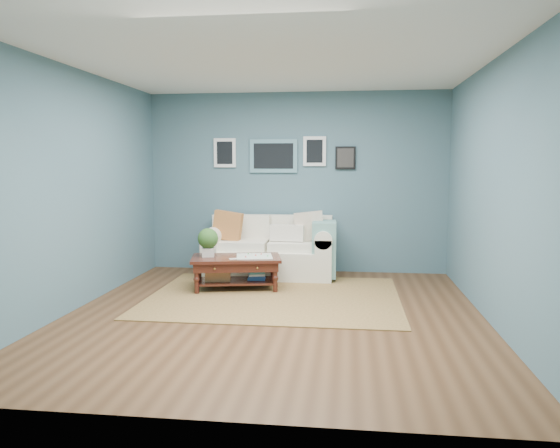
# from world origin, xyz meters

# --- Properties ---
(room_shell) EXTENTS (5.00, 5.02, 2.70)m
(room_shell) POSITION_xyz_m (-0.01, 0.06, 1.36)
(room_shell) COLOR brown
(room_shell) RESTS_ON ground
(area_rug) EXTENTS (3.05, 2.44, 0.01)m
(area_rug) POSITION_xyz_m (-0.11, 0.77, 0.01)
(area_rug) COLOR brown
(area_rug) RESTS_ON ground
(loveseat) EXTENTS (1.89, 0.86, 0.97)m
(loveseat) POSITION_xyz_m (-0.26, 2.03, 0.40)
(loveseat) COLOR white
(loveseat) RESTS_ON ground
(coffee_table) EXTENTS (1.25, 0.88, 0.80)m
(coffee_table) POSITION_xyz_m (-0.72, 1.14, 0.36)
(coffee_table) COLOR #371110
(coffee_table) RESTS_ON ground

